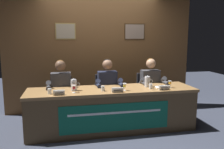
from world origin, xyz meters
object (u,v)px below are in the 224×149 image
chair_left (62,100)px  chair_right (148,96)px  conference_table (113,104)px  juice_glass_right (170,83)px  chair_center (106,98)px  water_pitcher_left_side (74,85)px  nameplate_center (118,90)px  document_stack_right (161,87)px  water_cup_right (151,87)px  water_pitcher_right_side (147,82)px  juice_glass_center (125,85)px  water_cup_center (103,89)px  water_cup_left (50,92)px  panelist_right (152,84)px  panelist_left (61,88)px  nameplate_left (59,93)px  juice_glass_left (74,87)px  nameplate_right (164,88)px  panelist_center (108,86)px

chair_left → chair_right: (1.74, 0.00, 0.00)m
conference_table → juice_glass_right: (1.03, -0.02, 0.32)m
chair_center → chair_right: size_ratio=1.00×
chair_left → water_pitcher_left_side: bearing=-69.3°
nameplate_center → document_stack_right: (0.85, 0.22, -0.03)m
water_cup_right → water_pitcher_right_side: 0.18m
juice_glass_center → water_pitcher_left_side: 0.85m
nameplate_center → water_cup_center: (-0.22, 0.15, -0.00)m
chair_center → water_pitcher_right_side: (0.66, -0.54, 0.40)m
chair_left → water_pitcher_right_side: 1.67m
chair_center → juice_glass_center: (0.18, -0.74, 0.39)m
water_cup_left → chair_right: chair_right is taller
panelist_right → water_cup_right: bearing=-112.7°
conference_table → water_cup_left: (-1.04, -0.07, 0.28)m
panelist_left → nameplate_left: size_ratio=6.94×
conference_table → juice_glass_left: size_ratio=23.50×
chair_left → panelist_right: bearing=-6.5°
chair_left → panelist_right: panelist_right is taller
conference_table → juice_glass_right: size_ratio=23.50×
nameplate_right → water_pitcher_left_side: bearing=169.8°
nameplate_left → juice_glass_left: bearing=26.7°
nameplate_center → water_pitcher_left_side: 0.74m
water_cup_center → panelist_right: bearing=25.7°
chair_left → chair_center: bearing=0.0°
panelist_right → water_pitcher_right_side: bearing=-121.9°
panelist_center → nameplate_right: size_ratio=6.38×
chair_left → water_pitcher_left_side: water_pitcher_left_side is taller
water_pitcher_right_side → panelist_center: bearing=152.4°
panelist_left → water_cup_right: 1.61m
panelist_left → water_cup_left: panelist_left is taller
chair_right → water_pitcher_left_side: water_pitcher_left_side is taller
panelist_left → chair_right: panelist_left is taller
chair_left → nameplate_center: chair_left is taller
water_cup_left → water_cup_center: size_ratio=1.00×
nameplate_left → juice_glass_center: juice_glass_center is taller
nameplate_center → nameplate_right: (0.81, 0.01, 0.00)m
juice_glass_right → nameplate_left: bearing=-175.2°
water_cup_center → document_stack_right: water_cup_center is taller
nameplate_right → water_pitcher_left_side: water_pitcher_left_side is taller
juice_glass_center → water_cup_right: bearing=3.5°
panelist_right → water_pitcher_right_side: size_ratio=5.78×
juice_glass_left → nameplate_right: juice_glass_left is taller
chair_left → document_stack_right: chair_left is taller
juice_glass_right → water_pitcher_right_side: water_pitcher_right_side is taller
chair_left → juice_glass_center: bearing=-35.3°
water_pitcher_right_side → chair_right: bearing=68.5°
panelist_left → water_pitcher_left_side: 0.45m
nameplate_right → water_pitcher_right_side: 0.36m
juice_glass_left → juice_glass_right: bearing=1.5°
water_cup_center → panelist_right: 1.18m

